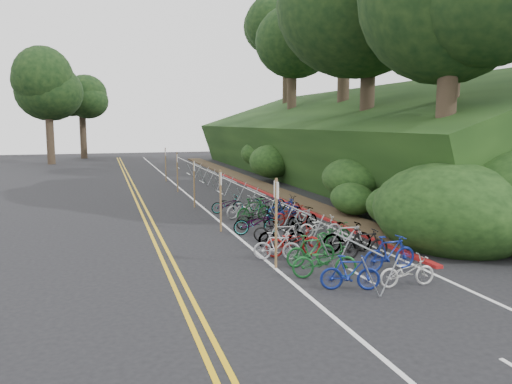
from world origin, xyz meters
TOP-DOWN VIEW (x-y plane):
  - ground at (0.00, 0.00)m, footprint 120.00×120.00m
  - road_markings at (0.63, 10.10)m, footprint 7.47×80.00m
  - red_curb at (5.70, 12.00)m, footprint 0.25×28.00m
  - embankment at (12.96, 19.04)m, footprint 14.30×48.14m
  - tree_cluster at (9.76, 22.04)m, footprint 32.52×54.10m
  - bike_rack_front at (2.69, -2.36)m, footprint 1.11×2.72m
  - bike_racks_rest at (3.00, 13.00)m, footprint 1.14×23.00m
  - signpost_near at (1.03, -0.45)m, footprint 0.08×0.40m
  - signposts_rest at (0.60, 14.00)m, footprint 0.08×18.40m
  - bike_front at (1.35, 0.36)m, footprint 0.91×1.56m
  - bike_valet at (2.97, 3.11)m, footprint 3.27×13.80m

SIDE VIEW (x-z plane):
  - ground at x=0.00m, z-range 0.00..0.00m
  - road_markings at x=0.63m, z-range 0.00..0.01m
  - red_curb at x=5.70m, z-range 0.00..0.10m
  - bike_front at x=1.35m, z-range 0.00..0.90m
  - bike_valet at x=2.97m, z-range -0.06..1.02m
  - bike_rack_front at x=2.69m, z-range 0.25..1.35m
  - bike_racks_rest at x=3.00m, z-range 0.27..1.44m
  - signposts_rest at x=0.60m, z-range 0.18..2.68m
  - signpost_near at x=1.03m, z-range 0.19..2.92m
  - embankment at x=12.96m, z-range -1.99..7.12m
  - tree_cluster at x=9.76m, z-range 2.30..20.82m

